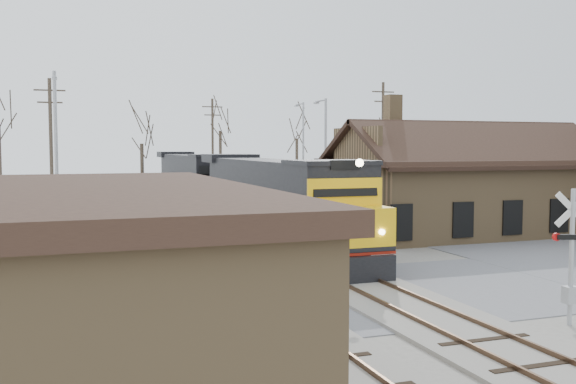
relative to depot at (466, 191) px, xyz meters
name	(u,v)px	position (x,y,z in m)	size (l,w,h in m)	color
ground	(375,293)	(-11.99, -12.00, -2.41)	(140.00, 140.00, 0.00)	gray
road	(375,293)	(-11.99, -12.00, -2.39)	(60.00, 9.00, 0.03)	slate
track_main	(251,234)	(-11.99, 3.00, -2.34)	(3.40, 90.00, 0.24)	gray
track_siding	(171,238)	(-16.49, 3.00, -2.34)	(3.40, 90.00, 0.24)	gray
depot	(466,191)	(0.00, 0.00, 0.00)	(15.20, 9.31, 7.90)	olive
locomotive_lead	(276,200)	(-11.99, -1.39, -0.05)	(3.01, 20.18, 4.48)	black
locomotive_trailing	(195,180)	(-11.99, 19.07, -0.05)	(3.01, 20.18, 4.24)	black
crossbuck_near	(571,261)	(-8.67, -17.31, -0.60)	(1.05, 0.45, 3.81)	#A5A8AD
crossbuck_far	(158,232)	(-18.61, -7.59, -0.59)	(1.05, 0.48, 3.84)	#A5A8AD
streetlight_a	(56,148)	(-22.16, 3.45, 2.50)	(0.25, 2.04, 8.75)	#A5A8AD
streetlight_b	(325,151)	(-4.96, 9.25, 2.23)	(0.25, 2.04, 8.22)	#A5A8AD
streetlight_c	(303,147)	(-1.82, 21.76, 2.54)	(0.25, 2.04, 8.83)	#A5A8AD
utility_pole_a	(51,146)	(-22.56, 14.47, 2.56)	(2.00, 0.24, 9.49)	#382D23
utility_pole_b	(213,146)	(-7.89, 30.73, 2.64)	(2.00, 0.24, 9.65)	#382D23
utility_pole_c	(383,142)	(3.49, 16.88, 2.98)	(2.00, 0.24, 10.31)	#382D23
tree_b	(142,134)	(-15.19, 26.71, 3.67)	(3.49, 3.49, 8.55)	#382D23
tree_c	(220,120)	(-6.42, 33.63, 5.26)	(4.39, 4.39, 10.76)	#382D23
tree_d	(297,129)	(1.11, 31.23, 4.33)	(3.87, 3.87, 9.47)	#382D23
tree_e	(390,135)	(9.58, 26.82, 3.69)	(3.50, 3.50, 8.58)	#382D23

